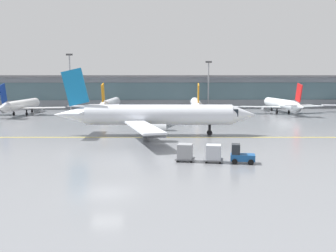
{
  "coord_description": "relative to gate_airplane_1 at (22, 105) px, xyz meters",
  "views": [
    {
      "loc": [
        3.59,
        -29.96,
        9.39
      ],
      "look_at": [
        5.82,
        18.37,
        3.0
      ],
      "focal_mm": 40.57,
      "sensor_mm": 36.0,
      "label": 1
    }
  ],
  "objects": [
    {
      "name": "cargo_dolly_lead",
      "position": [
        38.33,
        -53.56,
        -1.29
      ],
      "size": [
        2.38,
        2.0,
        1.94
      ],
      "rotation": [
        0.0,
        0.0,
        -0.21
      ],
      "color": "#595B60",
      "rests_on": "ground_plane"
    },
    {
      "name": "apron_light_mast_1",
      "position": [
        9.31,
        12.55,
        6.08
      ],
      "size": [
        1.8,
        0.36,
        15.46
      ],
      "color": "gray",
      "rests_on": "ground_plane"
    },
    {
      "name": "gate_airplane_4",
      "position": [
        64.68,
        0.63,
        0.0
      ],
      "size": [
        21.87,
        23.59,
        7.81
      ],
      "rotation": [
        0.0,
        0.0,
        1.65
      ],
      "color": "white",
      "rests_on": "ground_plane"
    },
    {
      "name": "terminal_concourse",
      "position": [
        27.89,
        21.43,
        2.58
      ],
      "size": [
        167.72,
        11.0,
        9.6
      ],
      "color": "#8C939E",
      "rests_on": "ground_plane"
    },
    {
      "name": "gate_airplane_1",
      "position": [
        0.0,
        0.0,
        0.0
      ],
      "size": [
        21.86,
        23.59,
        7.81
      ],
      "rotation": [
        0.0,
        0.0,
        1.49
      ],
      "color": "white",
      "rests_on": "ground_plane"
    },
    {
      "name": "gate_airplane_3",
      "position": [
        42.91,
        0.35,
        0.0
      ],
      "size": [
        21.88,
        23.59,
        7.81
      ],
      "rotation": [
        0.0,
        0.0,
        1.5
      ],
      "color": "silver",
      "rests_on": "ground_plane"
    },
    {
      "name": "baggage_tug",
      "position": [
        41.19,
        -54.16,
        -1.45
      ],
      "size": [
        2.83,
        2.06,
        2.1
      ],
      "rotation": [
        0.0,
        0.0,
        -0.21
      ],
      "color": "#194C8C",
      "rests_on": "ground_plane"
    },
    {
      "name": "taxiing_regional_jet",
      "position": [
        32.35,
        -34.22,
        0.86
      ],
      "size": [
        32.23,
        29.96,
        10.68
      ],
      "rotation": [
        0.0,
        0.0,
        -0.05
      ],
      "color": "silver",
      "rests_on": "ground_plane"
    },
    {
      "name": "gate_airplane_2",
      "position": [
        21.28,
        3.1,
        0.0
      ],
      "size": [
        21.87,
        23.59,
        7.81
      ],
      "rotation": [
        0.0,
        0.0,
        1.49
      ],
      "color": "silver",
      "rests_on": "ground_plane"
    },
    {
      "name": "apron_light_mast_2",
      "position": [
        48.05,
        14.39,
        5.14
      ],
      "size": [
        1.8,
        0.36,
        13.6
      ],
      "color": "gray",
      "rests_on": "ground_plane"
    },
    {
      "name": "ground_plane",
      "position": [
        27.89,
        -64.07,
        -2.34
      ],
      "size": [
        400.0,
        400.0,
        0.0
      ],
      "primitive_type": "plane",
      "color": "slate"
    },
    {
      "name": "taxiway_centreline_stripe",
      "position": [
        32.76,
        -36.24,
        -2.34
      ],
      "size": [
        109.9,
        5.45,
        0.01
      ],
      "primitive_type": "cube",
      "rotation": [
        0.0,
        0.0,
        -0.05
      ],
      "color": "yellow",
      "rests_on": "ground_plane"
    },
    {
      "name": "cargo_dolly_trailing",
      "position": [
        35.26,
        -52.92,
        -1.29
      ],
      "size": [
        2.38,
        2.0,
        1.94
      ],
      "rotation": [
        0.0,
        0.0,
        -0.21
      ],
      "color": "#595B60",
      "rests_on": "ground_plane"
    }
  ]
}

